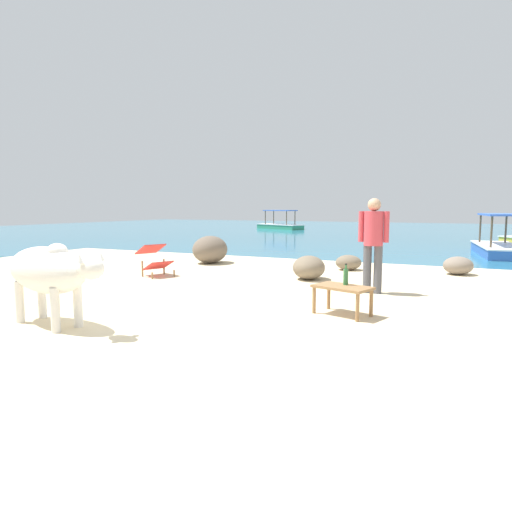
# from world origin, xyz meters

# --- Properties ---
(sand_beach) EXTENTS (18.00, 14.00, 0.04)m
(sand_beach) POSITION_xyz_m (0.00, 0.00, 0.02)
(sand_beach) COLOR beige
(sand_beach) RESTS_ON ground
(water_surface) EXTENTS (60.00, 36.00, 0.03)m
(water_surface) POSITION_xyz_m (0.00, 22.00, 0.00)
(water_surface) COLOR teal
(water_surface) RESTS_ON ground
(cow) EXTENTS (1.86, 0.78, 1.04)m
(cow) POSITION_xyz_m (-1.36, -1.07, 0.73)
(cow) COLOR silver
(cow) RESTS_ON sand_beach
(low_bench_table) EXTENTS (0.86, 0.65, 0.40)m
(low_bench_table) POSITION_xyz_m (1.81, 1.00, 0.38)
(low_bench_table) COLOR olive
(low_bench_table) RESTS_ON sand_beach
(bottle) EXTENTS (0.07, 0.07, 0.30)m
(bottle) POSITION_xyz_m (1.83, 1.09, 0.56)
(bottle) COLOR #2D6B38
(bottle) RESTS_ON low_bench_table
(deck_chair_far) EXTENTS (0.91, 0.79, 0.68)m
(deck_chair_far) POSITION_xyz_m (-2.71, 2.76, 0.42)
(deck_chair_far) COLOR olive
(deck_chair_far) RESTS_ON sand_beach
(person_standing) EXTENTS (0.51, 0.32, 1.62)m
(person_standing) POSITION_xyz_m (1.88, 2.77, 0.99)
(person_standing) COLOR #4C4C51
(person_standing) RESTS_ON sand_beach
(shore_rock_large) EXTENTS (0.85, 0.95, 0.48)m
(shore_rock_large) POSITION_xyz_m (0.44, 3.71, 0.28)
(shore_rock_large) COLOR #756651
(shore_rock_large) RESTS_ON sand_beach
(shore_rock_medium) EXTENTS (0.84, 0.83, 0.40)m
(shore_rock_medium) POSITION_xyz_m (3.20, 5.70, 0.24)
(shore_rock_medium) COLOR gray
(shore_rock_medium) RESTS_ON sand_beach
(shore_rock_small) EXTENTS (0.73, 0.68, 0.35)m
(shore_rock_small) POSITION_xyz_m (0.85, 5.40, 0.22)
(shore_rock_small) COLOR #756651
(shore_rock_small) RESTS_ON sand_beach
(shore_rock_flat) EXTENTS (0.95, 1.10, 0.72)m
(shore_rock_flat) POSITION_xyz_m (-2.76, 5.15, 0.40)
(shore_rock_flat) COLOR #6B5B4C
(shore_rock_flat) RESTS_ON sand_beach
(boat_blue) EXTENTS (1.55, 3.78, 1.29)m
(boat_blue) POSITION_xyz_m (4.27, 10.88, 0.29)
(boat_blue) COLOR #3866B7
(boat_blue) RESTS_ON water_surface
(boat_green) EXTENTS (3.81, 2.65, 1.29)m
(boat_green) POSITION_xyz_m (-8.14, 23.47, 0.29)
(boat_green) COLOR #338E66
(boat_green) RESTS_ON water_surface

